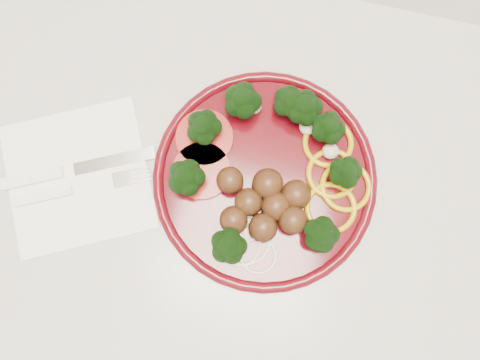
% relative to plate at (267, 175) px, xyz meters
% --- Properties ---
extents(counter, '(2.40, 0.60, 0.90)m').
position_rel_plate_xyz_m(counter, '(0.01, -0.03, -0.47)').
color(counter, silver).
rests_on(counter, ground).
extents(plate, '(0.28, 0.28, 0.06)m').
position_rel_plate_xyz_m(plate, '(0.00, 0.00, 0.00)').
color(plate, '#46050C').
rests_on(plate, counter).
extents(napkin, '(0.24, 0.24, 0.00)m').
position_rel_plate_xyz_m(napkin, '(-0.24, -0.05, -0.02)').
color(napkin, white).
rests_on(napkin, counter).
extents(knife, '(0.18, 0.10, 0.01)m').
position_rel_plate_xyz_m(knife, '(-0.26, -0.05, -0.01)').
color(knife, silver).
rests_on(knife, napkin).
extents(fork, '(0.16, 0.09, 0.01)m').
position_rel_plate_xyz_m(fork, '(-0.25, -0.08, -0.01)').
color(fork, white).
rests_on(fork, napkin).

